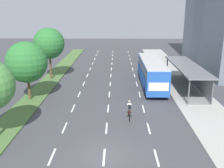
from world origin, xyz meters
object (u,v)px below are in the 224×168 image
bus (152,70)px  cyclist (129,110)px  median_tree_third (49,43)px  bus_shelter (188,75)px  median_tree_second (27,62)px

bus → cyclist: bearing=-108.1°
cyclist → median_tree_third: bearing=127.9°
bus_shelter → bus: bus is taller
bus → median_tree_second: bearing=-158.9°
median_tree_third → cyclist: bearing=-52.1°
bus → median_tree_second: median_tree_second is taller
median_tree_third → median_tree_second: bearing=-91.3°
median_tree_second → cyclist: bearing=-24.0°
cyclist → bus_shelter: bearing=49.5°
bus_shelter → cyclist: (-7.56, -8.85, -1.08)m
median_tree_third → bus_shelter: bearing=-13.9°
bus → cyclist: 10.63m
cyclist → median_tree_second: (-10.52, 4.69, 3.39)m
bus → cyclist: bus is taller
cyclist → median_tree_second: bearing=156.0°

